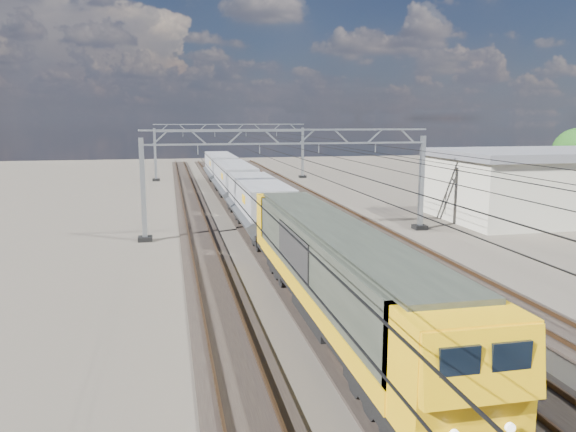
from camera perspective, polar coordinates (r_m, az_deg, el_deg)
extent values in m
plane|color=#2B2520|center=(34.25, 1.56, -3.26)|extent=(160.00, 160.00, 0.00)
cube|color=black|center=(33.38, -8.53, -3.61)|extent=(2.60, 140.00, 0.12)
cube|color=#533721|center=(33.31, -9.77, -3.39)|extent=(0.08, 140.00, 0.16)
cube|color=#533721|center=(33.39, -7.30, -3.29)|extent=(0.08, 140.00, 0.16)
cube|color=black|center=(33.83, -1.74, -3.32)|extent=(2.60, 140.00, 0.12)
cube|color=#533721|center=(33.68, -2.95, -3.11)|extent=(0.08, 140.00, 0.16)
cube|color=#533721|center=(33.93, -0.55, -3.00)|extent=(0.08, 140.00, 0.16)
cube|color=black|center=(34.75, 4.77, -3.00)|extent=(2.60, 140.00, 0.12)
cube|color=#533721|center=(34.51, 3.63, -2.80)|extent=(0.08, 140.00, 0.16)
cube|color=#533721|center=(34.92, 5.91, -2.68)|extent=(0.08, 140.00, 0.16)
cube|color=black|center=(36.08, 10.87, -2.66)|extent=(2.60, 140.00, 0.12)
cube|color=#533721|center=(35.78, 9.82, -2.47)|extent=(0.08, 140.00, 0.16)
cube|color=#533721|center=(36.33, 11.93, -2.35)|extent=(0.08, 140.00, 0.16)
cube|color=#959CA2|center=(36.74, -14.51, 2.56)|extent=(0.30, 0.30, 6.60)
cube|color=#959CA2|center=(40.58, 13.41, 3.27)|extent=(0.30, 0.30, 6.60)
cube|color=black|center=(37.25, -14.30, -2.25)|extent=(0.90, 0.90, 0.30)
cube|color=black|center=(41.05, 13.23, -1.10)|extent=(0.90, 0.90, 0.30)
cube|color=#959CA2|center=(37.26, 0.16, 8.75)|extent=(19.30, 0.18, 0.12)
cube|color=#959CA2|center=(37.29, 0.16, 7.37)|extent=(19.30, 0.18, 0.12)
cube|color=#959CA2|center=(36.45, -12.85, 7.78)|extent=(1.03, 0.10, 0.94)
cube|color=#959CA2|center=(36.49, -9.09, 7.90)|extent=(1.03, 0.10, 0.94)
cube|color=#959CA2|center=(36.69, -5.35, 7.99)|extent=(1.03, 0.10, 0.94)
cube|color=#959CA2|center=(37.04, -1.66, 8.05)|extent=(1.03, 0.10, 0.94)
cube|color=#959CA2|center=(37.54, 1.95, 8.07)|extent=(1.03, 0.10, 0.94)
cube|color=#959CA2|center=(38.18, 5.44, 8.06)|extent=(1.03, 0.10, 0.94)
cube|color=#959CA2|center=(38.95, 8.81, 8.03)|extent=(1.03, 0.10, 0.94)
cube|color=#959CA2|center=(39.85, 12.04, 7.97)|extent=(1.03, 0.10, 0.94)
cube|color=#959CA2|center=(36.52, -9.15, 6.68)|extent=(0.06, 0.06, 0.65)
cube|color=#959CA2|center=(36.94, -2.90, 6.83)|extent=(0.06, 0.06, 0.65)
cube|color=#959CA2|center=(37.77, 3.14, 6.89)|extent=(0.06, 0.06, 0.65)
cube|color=#959CA2|center=(39.01, 8.87, 6.89)|extent=(0.06, 0.06, 0.65)
cube|color=#959CA2|center=(72.58, -13.34, 6.08)|extent=(0.30, 0.30, 6.60)
cube|color=#959CA2|center=(74.60, 1.49, 6.43)|extent=(0.30, 0.30, 6.60)
cube|color=black|center=(72.84, -13.24, 3.60)|extent=(0.90, 0.90, 0.30)
cube|color=black|center=(74.86, 1.48, 4.02)|extent=(0.90, 0.90, 0.30)
cube|color=#959CA2|center=(72.85, -5.88, 9.25)|extent=(19.30, 0.18, 0.12)
cube|color=#959CA2|center=(72.86, -5.86, 8.55)|extent=(19.30, 0.18, 0.12)
cube|color=#959CA2|center=(72.44, -12.50, 8.71)|extent=(1.03, 0.10, 0.94)
cube|color=#959CA2|center=(72.46, -10.60, 8.78)|extent=(1.03, 0.10, 0.94)
cube|color=#959CA2|center=(72.56, -8.70, 8.83)|extent=(1.03, 0.10, 0.94)
cube|color=#959CA2|center=(72.74, -6.81, 8.88)|extent=(1.03, 0.10, 0.94)
cube|color=#959CA2|center=(72.99, -4.93, 8.92)|extent=(1.03, 0.10, 0.94)
cube|color=#959CA2|center=(73.32, -3.07, 8.94)|extent=(1.03, 0.10, 0.94)
cube|color=#959CA2|center=(73.73, -1.22, 8.96)|extent=(1.03, 0.10, 0.94)
cube|color=#959CA2|center=(74.21, 0.60, 8.97)|extent=(1.03, 0.10, 0.94)
cube|color=#959CA2|center=(72.47, -10.63, 8.17)|extent=(0.06, 0.06, 0.65)
cube|color=#959CA2|center=(72.68, -7.44, 8.25)|extent=(0.06, 0.06, 0.65)
cube|color=#959CA2|center=(73.11, -4.28, 8.32)|extent=(0.06, 0.06, 0.65)
cube|color=#959CA2|center=(73.76, -1.17, 8.36)|extent=(0.06, 0.06, 0.65)
cylinder|color=black|center=(40.53, -9.43, 6.52)|extent=(0.03, 140.00, 0.03)
cylinder|color=black|center=(40.50, -9.45, 7.23)|extent=(0.03, 140.00, 0.03)
cylinder|color=black|center=(40.90, -3.79, 6.66)|extent=(0.03, 140.00, 0.03)
cylinder|color=black|center=(40.88, -3.80, 7.36)|extent=(0.03, 140.00, 0.03)
cylinder|color=black|center=(41.66, 1.70, 6.74)|extent=(0.03, 140.00, 0.03)
cylinder|color=black|center=(41.64, 1.70, 7.42)|extent=(0.03, 140.00, 0.03)
cylinder|color=black|center=(42.78, 6.95, 6.75)|extent=(0.03, 140.00, 0.03)
cylinder|color=black|center=(42.76, 6.96, 7.42)|extent=(0.03, 140.00, 0.03)
cube|color=black|center=(15.70, 11.70, -16.95)|extent=(2.20, 3.60, 0.60)
cube|color=black|center=(27.34, 0.74, -5.03)|extent=(2.20, 3.60, 0.60)
cube|color=black|center=(21.20, 4.64, -8.44)|extent=(2.65, 20.00, 0.25)
cube|color=black|center=(21.32, 4.63, -9.41)|extent=(2.20, 4.50, 0.75)
cube|color=#282D25|center=(20.80, 4.70, -4.72)|extent=(2.65, 17.00, 2.60)
cube|color=#E9AC0C|center=(20.74, 1.07, -7.61)|extent=(0.04, 17.00, 0.60)
cube|color=#E9AC0C|center=(21.48, 8.13, -7.09)|extent=(0.04, 17.00, 0.60)
cube|color=black|center=(21.32, 0.44, -3.36)|extent=(0.05, 5.00, 1.40)
cube|color=black|center=(22.05, 7.35, -3.00)|extent=(0.05, 5.00, 1.40)
cube|color=#282D25|center=(20.50, 4.75, -1.02)|extent=(2.25, 18.00, 0.15)
cube|color=#E9AC0C|center=(12.83, 16.77, -14.63)|extent=(2.65, 1.80, 2.60)
cube|color=#E9AC0C|center=(11.89, 19.15, -14.16)|extent=(2.60, 0.46, 1.52)
cube|color=black|center=(11.51, 17.02, -14.32)|extent=(0.85, 0.08, 0.75)
cube|color=black|center=(12.05, 21.73, -13.47)|extent=(0.85, 0.08, 0.75)
cylinder|color=white|center=(12.64, 21.64, -19.36)|extent=(0.20, 0.08, 0.20)
cube|color=#E9AC0C|center=(29.43, -0.37, -0.36)|extent=(2.65, 1.80, 2.60)
cube|color=#E9AC0C|center=(30.27, -0.73, 0.88)|extent=(2.60, 0.46, 1.52)
cube|color=black|center=(30.25, -1.79, 1.07)|extent=(0.85, 0.08, 0.75)
cube|color=black|center=(30.46, 0.25, 1.13)|extent=(0.85, 0.08, 0.75)
cylinder|color=black|center=(30.71, -2.37, -2.60)|extent=(0.36, 0.50, 0.36)
cylinder|color=black|center=(31.03, 0.73, -2.46)|extent=(0.36, 0.50, 0.36)
cylinder|color=white|center=(30.53, -1.88, -1.52)|extent=(0.20, 0.08, 0.20)
cylinder|color=white|center=(30.76, 0.32, -1.43)|extent=(0.20, 0.08, 0.20)
cube|color=black|center=(33.74, -1.76, -2.21)|extent=(2.20, 2.60, 0.55)
cube|color=black|center=(42.47, -3.92, 0.28)|extent=(2.20, 2.60, 0.55)
cube|color=black|center=(38.02, -2.97, -0.29)|extent=(2.40, 13.00, 0.20)
cube|color=slate|center=(37.76, -2.99, 2.28)|extent=(2.80, 12.00, 1.80)
cube|color=#3F4346|center=(37.81, -4.40, 0.36)|extent=(1.48, 12.00, 1.36)
cube|color=#3F4346|center=(38.10, -1.57, 0.46)|extent=(1.48, 12.00, 1.36)
cube|color=#E9AC0C|center=(34.60, -4.54, 1.74)|extent=(0.04, 1.20, 0.50)
cube|color=black|center=(47.56, -4.80, 1.31)|extent=(2.20, 2.60, 0.55)
cube|color=black|center=(56.42, -5.95, 2.64)|extent=(2.20, 2.60, 0.55)
cube|color=black|center=(51.94, -5.43, 2.42)|extent=(2.40, 13.00, 0.20)
cube|color=slate|center=(51.74, -5.46, 4.31)|extent=(2.80, 12.00, 1.80)
cube|color=#3F4346|center=(51.78, -6.49, 2.90)|extent=(1.48, 12.00, 1.36)
cube|color=#3F4346|center=(51.99, -4.40, 2.97)|extent=(1.48, 12.00, 1.36)
cube|color=#E9AC0C|center=(48.62, -6.73, 4.05)|extent=(0.04, 1.20, 0.50)
cube|color=black|center=(61.56, -6.47, 3.23)|extent=(2.20, 2.60, 0.55)
cube|color=black|center=(70.47, -7.18, 4.05)|extent=(2.20, 2.60, 0.55)
cube|color=black|center=(65.97, -6.86, 3.98)|extent=(2.40, 13.00, 0.20)
cube|color=slate|center=(65.82, -6.89, 5.47)|extent=(2.80, 12.00, 1.80)
cube|color=#3F4346|center=(65.85, -7.69, 4.36)|extent=(1.48, 12.00, 1.36)
cube|color=#3F4346|center=(66.02, -6.04, 4.41)|extent=(1.48, 12.00, 1.36)
cube|color=#E9AC0C|center=(62.72, -7.94, 5.32)|extent=(0.04, 1.20, 0.50)
cube|color=#B8B4A1|center=(48.93, 25.71, 2.59)|extent=(18.00, 10.00, 4.80)
cube|color=slate|center=(48.71, 25.95, 5.73)|extent=(18.60, 10.60, 0.60)
cylinder|color=#3B241B|center=(60.19, 27.09, 2.95)|extent=(0.70, 0.70, 3.30)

